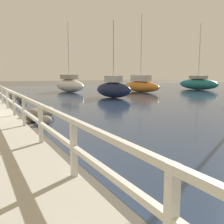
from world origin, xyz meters
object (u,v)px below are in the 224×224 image
(sailboat_teal, at_px, (198,84))
(sailboat_navy, at_px, (113,89))
(sailboat_white, at_px, (69,85))
(sailboat_orange, at_px, (141,85))

(sailboat_teal, bearing_deg, sailboat_navy, -167.72)
(sailboat_navy, bearing_deg, sailboat_white, 74.66)
(sailboat_white, distance_m, sailboat_navy, 8.35)
(sailboat_orange, bearing_deg, sailboat_white, 145.45)
(sailboat_white, xyz_separation_m, sailboat_navy, (0.99, -8.29, -0.03))
(sailboat_white, distance_m, sailboat_orange, 7.70)
(sailboat_white, relative_size, sailboat_teal, 0.92)
(sailboat_orange, relative_size, sailboat_teal, 1.02)
(sailboat_navy, height_order, sailboat_orange, sailboat_orange)
(sailboat_navy, bearing_deg, sailboat_teal, -3.73)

